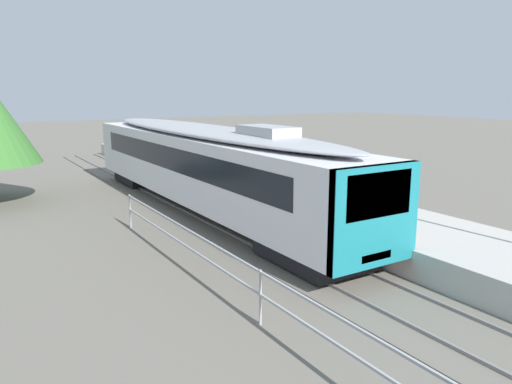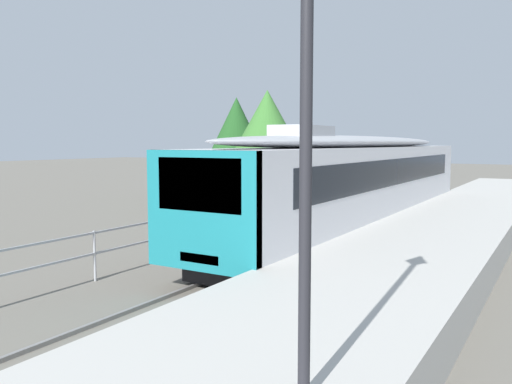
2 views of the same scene
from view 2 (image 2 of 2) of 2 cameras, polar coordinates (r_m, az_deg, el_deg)
name	(u,v)px [view 2 (image 2 of 2)]	position (r m, az deg, el deg)	size (l,w,h in m)	color
ground_plane	(133,274)	(14.04, -13.29, -8.71)	(160.00, 160.00, 0.00)	#6B665B
track_rails	(229,289)	(12.20, -2.93, -10.57)	(3.20, 60.00, 0.14)	#6B665B
commuter_train	(359,177)	(19.51, 11.22, 1.65)	(2.82, 19.70, 3.74)	silver
station_platform	(366,292)	(10.69, 11.97, -10.68)	(3.90, 60.00, 0.90)	#B7B5AD
platform_lamp_mid_platform	(307,7)	(5.06, 5.62, 19.48)	(0.34, 0.34, 5.35)	#232328
tree_behind_carpark	(267,131)	(28.57, 1.24, 6.70)	(4.92, 4.92, 6.25)	brown
tree_behind_station_far	(237,130)	(32.96, -2.14, 6.79)	(3.96, 3.96, 6.23)	brown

